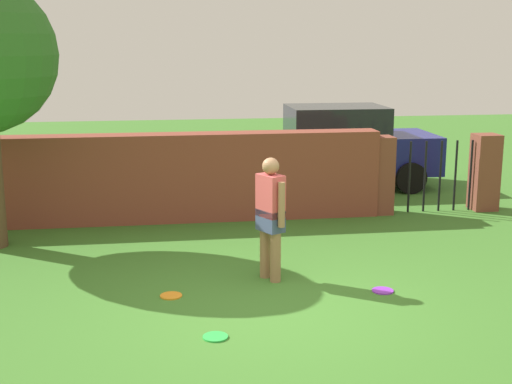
# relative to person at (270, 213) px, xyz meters

# --- Properties ---
(ground_plane) EXTENTS (40.00, 40.00, 0.00)m
(ground_plane) POSITION_rel_person_xyz_m (-0.14, -1.08, -0.90)
(ground_plane) COLOR #3D7528
(brick_wall) EXTENTS (8.14, 0.50, 1.52)m
(brick_wall) POSITION_rel_person_xyz_m (-1.64, 3.26, -0.14)
(brick_wall) COLOR brown
(brick_wall) RESTS_ON ground
(person) EXTENTS (0.36, 0.49, 1.62)m
(person) POSITION_rel_person_xyz_m (0.00, 0.00, 0.00)
(person) COLOR #9E704C
(person) RESTS_ON ground
(fence_gate) EXTENTS (2.44, 0.44, 1.40)m
(fence_gate) POSITION_rel_person_xyz_m (3.53, 3.26, -0.20)
(fence_gate) COLOR brown
(fence_gate) RESTS_ON ground
(car) EXTENTS (4.22, 1.95, 1.72)m
(car) POSITION_rel_person_xyz_m (2.34, 5.64, -0.04)
(car) COLOR navy
(car) RESTS_ON ground
(frisbee_purple) EXTENTS (0.27, 0.27, 0.02)m
(frisbee_purple) POSITION_rel_person_xyz_m (1.32, -0.66, -0.89)
(frisbee_purple) COLOR purple
(frisbee_purple) RESTS_ON ground
(frisbee_orange) EXTENTS (0.27, 0.27, 0.02)m
(frisbee_orange) POSITION_rel_person_xyz_m (-1.31, -0.45, -0.89)
(frisbee_orange) COLOR orange
(frisbee_orange) RESTS_ON ground
(frisbee_green) EXTENTS (0.27, 0.27, 0.02)m
(frisbee_green) POSITION_rel_person_xyz_m (-0.88, -1.74, -0.89)
(frisbee_green) COLOR green
(frisbee_green) RESTS_ON ground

